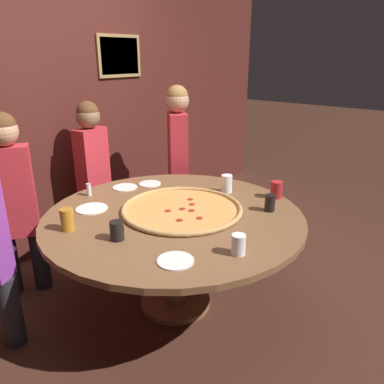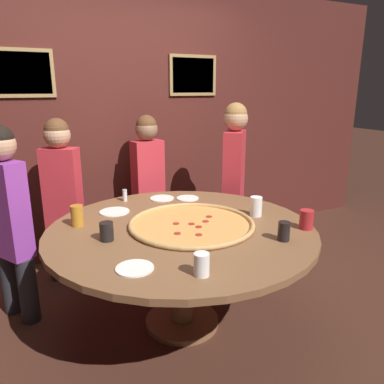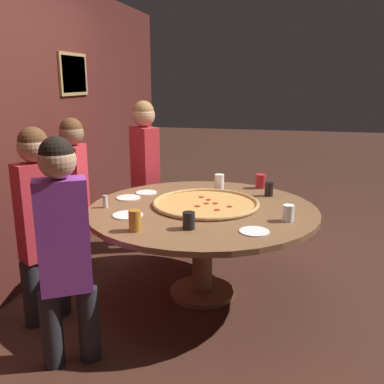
% 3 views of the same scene
% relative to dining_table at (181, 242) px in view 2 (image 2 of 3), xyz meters
% --- Properties ---
extents(ground_plane, '(24.00, 24.00, 0.00)m').
position_rel_dining_table_xyz_m(ground_plane, '(0.00, 0.00, -0.63)').
color(ground_plane, '#422319').
extents(back_wall, '(6.40, 0.08, 2.60)m').
position_rel_dining_table_xyz_m(back_wall, '(0.00, 1.49, 0.68)').
color(back_wall, '#4C1E19').
rests_on(back_wall, ground_plane).
extents(dining_table, '(1.78, 1.78, 0.74)m').
position_rel_dining_table_xyz_m(dining_table, '(0.00, 0.00, 0.00)').
color(dining_table, brown).
rests_on(dining_table, ground_plane).
extents(giant_pizza, '(0.85, 0.85, 0.03)m').
position_rel_dining_table_xyz_m(giant_pizza, '(0.07, -0.01, 0.13)').
color(giant_pizza, '#E0994C').
rests_on(giant_pizza, dining_table).
extents(drink_cup_front_edge, '(0.09, 0.09, 0.13)m').
position_rel_dining_table_xyz_m(drink_cup_front_edge, '(0.72, -0.39, 0.18)').
color(drink_cup_front_edge, '#B22328').
rests_on(drink_cup_front_edge, dining_table).
extents(drink_cup_by_shaker, '(0.08, 0.08, 0.11)m').
position_rel_dining_table_xyz_m(drink_cup_by_shaker, '(-0.50, -0.01, 0.17)').
color(drink_cup_by_shaker, black).
rests_on(drink_cup_by_shaker, dining_table).
extents(drink_cup_near_left, '(0.09, 0.09, 0.14)m').
position_rel_dining_table_xyz_m(drink_cup_near_left, '(0.58, -0.03, 0.18)').
color(drink_cup_near_left, white).
rests_on(drink_cup_near_left, dining_table).
extents(drink_cup_far_right, '(0.07, 0.07, 0.12)m').
position_rel_dining_table_xyz_m(drink_cup_far_right, '(0.46, -0.48, 0.17)').
color(drink_cup_far_right, black).
rests_on(drink_cup_far_right, dining_table).
extents(drink_cup_centre_back, '(0.08, 0.08, 0.14)m').
position_rel_dining_table_xyz_m(drink_cup_centre_back, '(-0.62, 0.32, 0.18)').
color(drink_cup_centre_back, '#BC7A23').
rests_on(drink_cup_centre_back, dining_table).
extents(drink_cup_far_left, '(0.08, 0.08, 0.12)m').
position_rel_dining_table_xyz_m(drink_cup_far_left, '(-0.19, -0.65, 0.17)').
color(drink_cup_far_left, white).
rests_on(drink_cup_far_left, dining_table).
extents(white_plate_right_side, '(0.18, 0.18, 0.01)m').
position_rel_dining_table_xyz_m(white_plate_right_side, '(0.32, 0.57, 0.12)').
color(white_plate_right_side, white).
rests_on(white_plate_right_side, dining_table).
extents(white_plate_left_side, '(0.20, 0.20, 0.01)m').
position_rel_dining_table_xyz_m(white_plate_left_side, '(-0.46, -0.44, 0.12)').
color(white_plate_left_side, white).
rests_on(white_plate_left_side, dining_table).
extents(white_plate_far_back, '(0.20, 0.20, 0.01)m').
position_rel_dining_table_xyz_m(white_plate_far_back, '(0.12, 0.66, 0.12)').
color(white_plate_far_back, white).
rests_on(white_plate_far_back, dining_table).
extents(white_plate_near_front, '(0.22, 0.22, 0.01)m').
position_rel_dining_table_xyz_m(white_plate_near_front, '(-0.32, 0.49, 0.12)').
color(white_plate_near_front, white).
rests_on(white_plate_near_front, dining_table).
extents(condiment_shaker, '(0.04, 0.04, 0.10)m').
position_rel_dining_table_xyz_m(condiment_shaker, '(-0.17, 0.73, 0.16)').
color(condiment_shaker, silver).
rests_on(condiment_shaker, dining_table).
extents(diner_side_left, '(0.36, 0.21, 1.39)m').
position_rel_dining_table_xyz_m(diner_side_left, '(0.19, 1.18, 0.16)').
color(diner_side_left, '#232328').
rests_on(diner_side_left, ground_plane).
extents(diner_far_left, '(0.36, 0.29, 1.40)m').
position_rel_dining_table_xyz_m(diner_far_left, '(-0.62, 1.02, 0.17)').
color(diner_far_left, '#232328').
rests_on(diner_far_left, ground_plane).
extents(diner_far_right, '(0.35, 0.37, 1.50)m').
position_rel_dining_table_xyz_m(diner_far_right, '(0.90, 0.78, 0.23)').
color(diner_far_right, '#232328').
rests_on(diner_far_right, ground_plane).
extents(diner_centre_back, '(0.29, 0.37, 1.41)m').
position_rel_dining_table_xyz_m(diner_centre_back, '(-1.02, 0.61, 0.17)').
color(diner_centre_back, '#232328').
rests_on(diner_centre_back, ground_plane).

